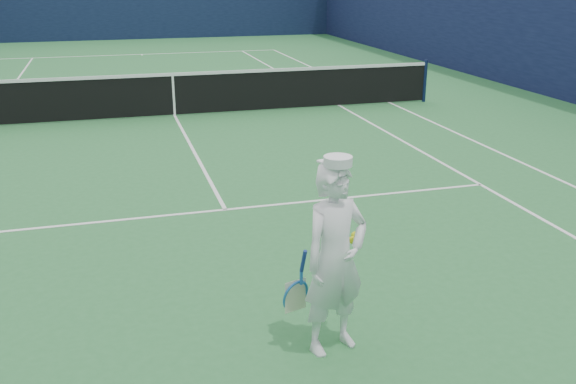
% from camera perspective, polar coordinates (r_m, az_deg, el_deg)
% --- Properties ---
extents(ground, '(80.00, 80.00, 0.00)m').
position_cam_1_polar(ground, '(15.28, -10.03, 6.65)').
color(ground, '#2A6E37').
rests_on(ground, ground).
extents(court_markings, '(11.03, 23.83, 0.01)m').
position_cam_1_polar(court_markings, '(15.28, -10.03, 6.67)').
color(court_markings, white).
rests_on(court_markings, ground).
extents(windscreen_fence, '(20.12, 36.12, 4.00)m').
position_cam_1_polar(windscreen_fence, '(14.98, -10.48, 14.13)').
color(windscreen_fence, '#0E1936').
rests_on(windscreen_fence, ground).
extents(tennis_net, '(12.88, 0.09, 1.07)m').
position_cam_1_polar(tennis_net, '(15.17, -10.15, 8.70)').
color(tennis_net, '#141E4C').
rests_on(tennis_net, ground).
extents(tennis_player, '(0.85, 0.58, 1.80)m').
position_cam_1_polar(tennis_player, '(5.59, 4.21, -5.95)').
color(tennis_player, white).
rests_on(tennis_player, ground).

